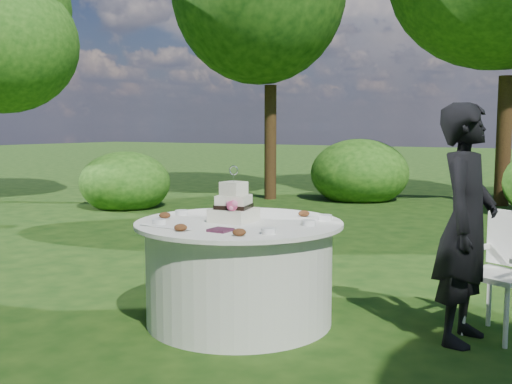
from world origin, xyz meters
TOP-DOWN VIEW (x-y plane):
  - ground at (0.00, 0.00)m, footprint 80.00×80.00m
  - napkins at (0.13, -0.43)m, footprint 0.14×0.14m
  - feather_plume at (-0.29, -0.51)m, footprint 0.48×0.07m
  - guest at (1.55, 0.44)m, footprint 0.42×0.61m
  - table at (0.00, 0.00)m, footprint 1.56×1.56m
  - cake at (-0.03, -0.03)m, footprint 0.31×0.31m
  - chair at (1.77, 0.72)m, footprint 0.52×0.52m
  - votives at (0.04, 0.03)m, footprint 1.20×0.98m
  - petal_cups at (-0.01, -0.20)m, footprint 0.99×1.12m

SIDE VIEW (x-z plane):
  - ground at x=0.00m, z-range 0.00..0.00m
  - table at x=0.00m, z-range 0.00..0.77m
  - chair at x=1.77m, z-range 0.08..0.96m
  - feather_plume at x=-0.29m, z-range 0.77..0.78m
  - napkins at x=0.13m, z-range 0.77..0.79m
  - votives at x=0.04m, z-range 0.77..0.81m
  - petal_cups at x=-0.01m, z-range 0.77..0.82m
  - guest at x=1.55m, z-range 0.00..1.64m
  - cake at x=-0.03m, z-range 0.67..1.09m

